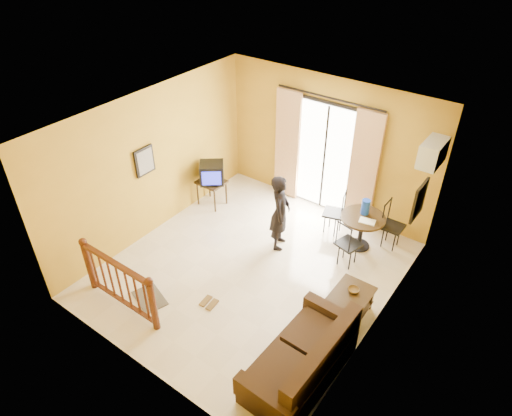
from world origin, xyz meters
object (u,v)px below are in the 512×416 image
Objects in this scene: sofa at (304,362)px; coffee_table at (346,306)px; television at (212,173)px; dining_table at (362,223)px; standing_person at (280,213)px.

coffee_table is at bearing 92.01° from sofa.
television is 0.79× the size of dining_table.
dining_table is at bearing 103.09° from sofa.
standing_person reaches higher than sofa.
standing_person is (-1.84, 0.92, 0.45)m from coffee_table.
dining_table is (3.11, 0.56, -0.24)m from television.
coffee_table is 0.67× the size of standing_person.
dining_table is at bearing -79.09° from standing_person.
dining_table is at bearing 108.88° from coffee_table.
dining_table reaches higher than coffee_table.
dining_table is at bearing -28.70° from television.
television reaches higher than sofa.
television is at bearing -169.85° from dining_table.
television is 3.94m from coffee_table.
standing_person reaches higher than dining_table.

